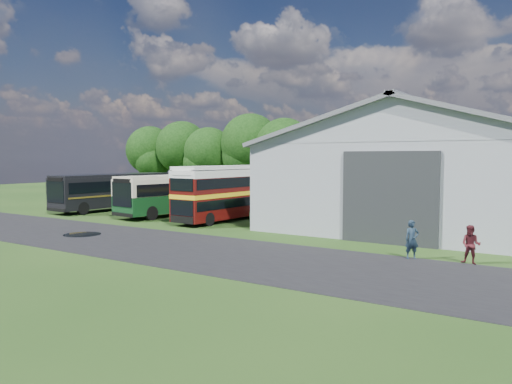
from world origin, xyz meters
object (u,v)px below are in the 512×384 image
Objects in this scene: bus_dark_single at (114,191)px; visitor_a at (412,240)px; bus_green_single at (183,193)px; visitor_b at (471,245)px; bus_maroon_double at (226,193)px; storage_shed at (443,164)px.

visitor_a is at bearing -11.98° from bus_dark_single.
bus_green_single reaches higher than visitor_b.
bus_maroon_double is at bearing 120.02° from visitor_a.
visitor_b is at bearing -31.07° from visitor_a.
bus_maroon_double is 0.82× the size of bus_dark_single.
visitor_b is at bearing -10.97° from bus_green_single.
bus_dark_single is 6.84× the size of visitor_b.
bus_maroon_double is at bearing -5.67° from bus_green_single.
storage_shed reaches higher than visitor_b.
bus_green_single reaches higher than visitor_a.
bus_maroon_double reaches higher than visitor_a.
visitor_a is 2.49m from visitor_b.
storage_shed is 16.06m from bus_maroon_double.
storage_shed is 2.13× the size of bus_dark_single.
bus_green_single is at bearing 122.58° from visitor_a.
visitor_a is at bearing -169.78° from visitor_b.
bus_green_single is at bearing 7.02° from bus_dark_single.
bus_dark_single is at bearing -168.19° from bus_green_single.
bus_green_single is 5.51m from bus_maroon_double.
storage_shed is 15.77m from visitor_a.
visitor_a is 1.04× the size of visitor_b.
bus_dark_single is at bearing 171.76° from visitor_b.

